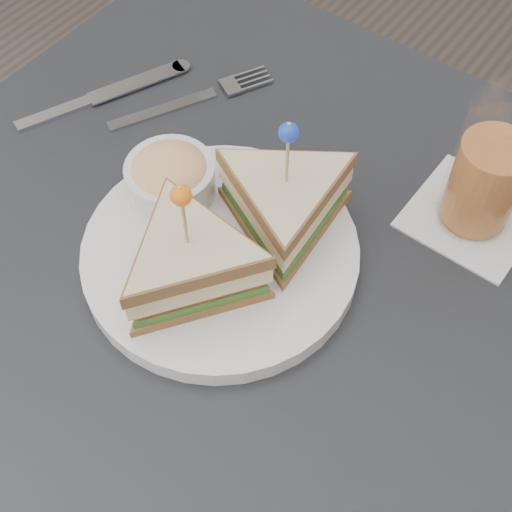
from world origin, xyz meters
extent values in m
plane|color=#3F3833|center=(0.00, 0.00, 0.00)|extent=(3.50, 3.50, 0.00)
cube|color=black|center=(0.00, 0.00, 0.73)|extent=(0.80, 0.80, 0.03)
cylinder|color=black|center=(-0.35, 0.35, 0.36)|extent=(0.04, 0.04, 0.72)
cylinder|color=silver|center=(-0.04, 0.01, 0.76)|extent=(0.35, 0.35, 0.02)
cylinder|color=silver|center=(-0.04, 0.01, 0.77)|extent=(0.35, 0.35, 0.00)
cylinder|color=tan|center=(-0.03, -0.03, 0.87)|extent=(0.00, 0.00, 0.08)
sphere|color=orange|center=(-0.03, -0.03, 0.90)|extent=(0.02, 0.02, 0.02)
cylinder|color=tan|center=(0.00, 0.07, 0.87)|extent=(0.00, 0.00, 0.08)
sphere|color=#1838B4|center=(0.00, 0.07, 0.90)|extent=(0.02, 0.02, 0.02)
cylinder|color=silver|center=(-0.12, 0.04, 0.79)|extent=(0.12, 0.12, 0.04)
ellipsoid|color=#E0B772|center=(-0.12, 0.04, 0.80)|extent=(0.10, 0.10, 0.04)
cube|color=silver|center=(-0.22, 0.14, 0.75)|extent=(0.07, 0.12, 0.00)
cube|color=silver|center=(-0.18, 0.21, 0.75)|extent=(0.03, 0.03, 0.00)
cube|color=silver|center=(-0.31, 0.06, 0.75)|extent=(0.05, 0.10, 0.01)
cube|color=silver|center=(-0.27, 0.15, 0.75)|extent=(0.07, 0.12, 0.00)
cylinder|color=silver|center=(-0.24, 0.20, 0.75)|extent=(0.03, 0.03, 0.00)
cube|color=silver|center=(0.14, 0.21, 0.75)|extent=(0.12, 0.12, 0.00)
cylinder|color=#B36832|center=(0.14, 0.21, 0.80)|extent=(0.07, 0.07, 0.09)
cylinder|color=white|center=(0.14, 0.21, 0.83)|extent=(0.08, 0.08, 0.15)
cube|color=white|center=(0.15, 0.21, 0.85)|extent=(0.02, 0.02, 0.02)
cube|color=white|center=(0.12, 0.20, 0.84)|extent=(0.02, 0.02, 0.02)
camera|label=1|loc=(0.23, -0.28, 1.32)|focal=50.00mm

